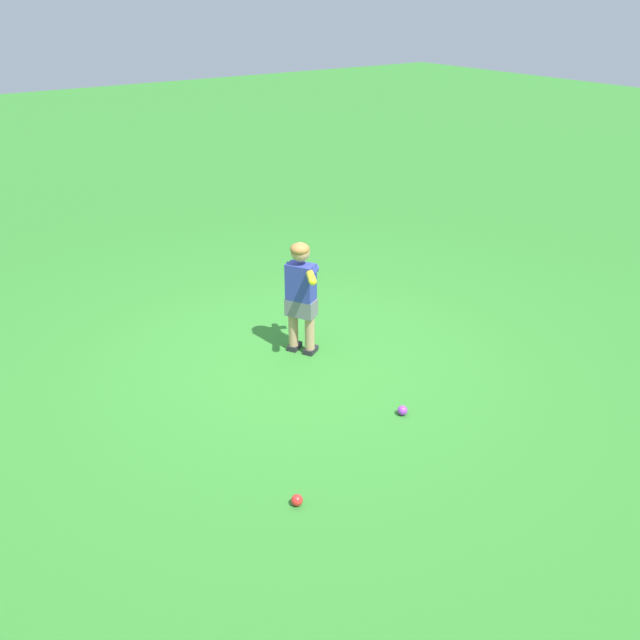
# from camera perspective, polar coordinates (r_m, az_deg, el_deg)

# --- Properties ---
(ground_plane) EXTENTS (40.00, 40.00, 0.00)m
(ground_plane) POSITION_cam_1_polar(r_m,az_deg,el_deg) (6.26, -1.73, -3.33)
(ground_plane) COLOR #2D7528
(child_batter) EXTENTS (0.38, 0.58, 1.08)m
(child_batter) POSITION_cam_1_polar(r_m,az_deg,el_deg) (6.10, -1.55, 2.69)
(child_batter) COLOR #232328
(child_batter) RESTS_ON ground
(play_ball_far_left) EXTENTS (0.08, 0.08, 0.08)m
(play_ball_far_left) POSITION_cam_1_polar(r_m,az_deg,el_deg) (5.51, 6.95, -7.55)
(play_ball_far_left) COLOR purple
(play_ball_far_left) RESTS_ON ground
(play_ball_far_right) EXTENTS (0.08, 0.08, 0.08)m
(play_ball_far_right) POSITION_cam_1_polar(r_m,az_deg,el_deg) (4.63, -1.95, -14.90)
(play_ball_far_right) COLOR red
(play_ball_far_right) RESTS_ON ground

